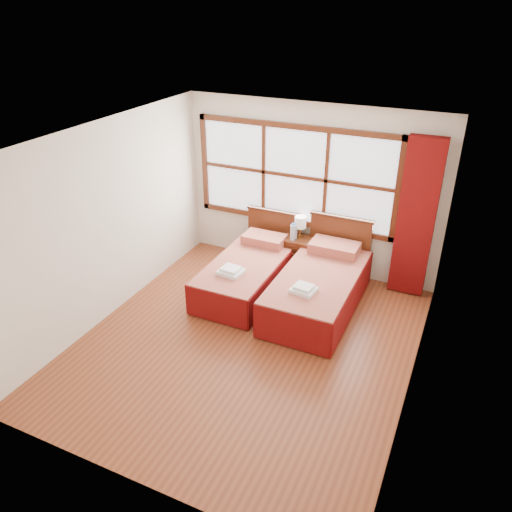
% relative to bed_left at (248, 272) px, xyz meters
% --- Properties ---
extents(floor, '(4.50, 4.50, 0.00)m').
position_rel_bed_left_xyz_m(floor, '(0.55, -1.20, -0.28)').
color(floor, brown).
rests_on(floor, ground).
extents(ceiling, '(4.50, 4.50, 0.00)m').
position_rel_bed_left_xyz_m(ceiling, '(0.55, -1.20, 2.32)').
color(ceiling, white).
rests_on(ceiling, wall_back).
extents(wall_back, '(4.00, 0.00, 4.00)m').
position_rel_bed_left_xyz_m(wall_back, '(0.55, 1.05, 1.02)').
color(wall_back, silver).
rests_on(wall_back, floor).
extents(wall_left, '(0.00, 4.50, 4.50)m').
position_rel_bed_left_xyz_m(wall_left, '(-1.45, -1.20, 1.02)').
color(wall_left, silver).
rests_on(wall_left, floor).
extents(wall_right, '(0.00, 4.50, 4.50)m').
position_rel_bed_left_xyz_m(wall_right, '(2.55, -1.20, 1.02)').
color(wall_right, silver).
rests_on(wall_right, floor).
extents(window, '(3.16, 0.06, 1.56)m').
position_rel_bed_left_xyz_m(window, '(0.30, 1.01, 1.22)').
color(window, white).
rests_on(window, wall_back).
extents(curtain, '(0.50, 0.16, 2.30)m').
position_rel_bed_left_xyz_m(curtain, '(2.15, 0.91, 0.89)').
color(curtain, '#680A0A').
rests_on(curtain, wall_back).
extents(bed_left, '(0.95, 1.97, 0.92)m').
position_rel_bed_left_xyz_m(bed_left, '(0.00, 0.00, 0.00)').
color(bed_left, '#411C0D').
rests_on(bed_left, floor).
extents(bed_right, '(1.04, 2.06, 1.01)m').
position_rel_bed_left_xyz_m(bed_right, '(1.10, -0.00, 0.03)').
color(bed_right, '#411C0D').
rests_on(bed_right, floor).
extents(nightstand, '(0.44, 0.44, 0.59)m').
position_rel_bed_left_xyz_m(nightstand, '(0.48, 0.80, 0.01)').
color(nightstand, '#512411').
rests_on(nightstand, floor).
extents(towels_left, '(0.35, 0.31, 0.10)m').
position_rel_bed_left_xyz_m(towels_left, '(-0.04, -0.46, 0.25)').
color(towels_left, white).
rests_on(towels_left, bed_left).
extents(towels_right, '(0.34, 0.30, 0.09)m').
position_rel_bed_left_xyz_m(towels_right, '(1.06, -0.56, 0.30)').
color(towels_right, white).
rests_on(towels_right, bed_right).
extents(lamp, '(0.18, 0.18, 0.34)m').
position_rel_bed_left_xyz_m(lamp, '(0.49, 0.84, 0.55)').
color(lamp, '#B47C39').
rests_on(lamp, nightstand).
extents(bottle_near, '(0.07, 0.07, 0.28)m').
position_rel_bed_left_xyz_m(bottle_near, '(0.42, 0.70, 0.44)').
color(bottle_near, '#A1B9CF').
rests_on(bottle_near, nightstand).
extents(bottle_far, '(0.07, 0.07, 0.25)m').
position_rel_bed_left_xyz_m(bottle_far, '(0.44, 0.77, 0.42)').
color(bottle_far, '#A1B9CF').
rests_on(bottle_far, nightstand).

